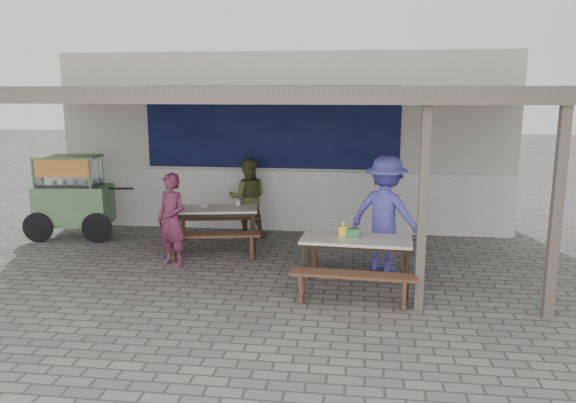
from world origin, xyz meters
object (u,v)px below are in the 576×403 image
(patron_right_table, at_px, (386,214))
(donation_box, at_px, (353,233))
(patron_street_side, at_px, (172,220))
(condiment_jar, at_px, (238,203))
(tissue_box, at_px, (343,231))
(condiment_bowl, at_px, (204,205))
(table_left, at_px, (215,212))
(bench_left_street, at_px, (213,240))
(vendor_cart, at_px, (72,194))
(patron_wall_side, at_px, (248,198))
(table_right, at_px, (356,244))
(bench_right_wall, at_px, (359,254))
(bench_right_street, at_px, (352,281))
(bench_left_wall, at_px, (217,222))

(patron_right_table, bearing_deg, donation_box, 87.89)
(patron_street_side, bearing_deg, condiment_jar, 82.90)
(tissue_box, bearing_deg, patron_street_side, 167.35)
(donation_box, bearing_deg, condiment_bowl, 146.34)
(table_left, distance_m, donation_box, 2.94)
(patron_right_table, xyz_separation_m, condiment_jar, (-2.55, 1.04, -0.10))
(patron_right_table, bearing_deg, bench_left_street, 23.22)
(vendor_cart, distance_m, patron_wall_side, 3.31)
(table_right, distance_m, tissue_box, 0.27)
(bench_left_street, distance_m, bench_right_wall, 2.43)
(vendor_cart, relative_size, donation_box, 10.67)
(bench_right_street, relative_size, patron_street_side, 1.09)
(bench_left_wall, relative_size, patron_street_side, 1.07)
(bench_left_street, relative_size, bench_left_wall, 1.00)
(table_left, bearing_deg, patron_wall_side, 58.09)
(bench_left_street, height_order, condiment_bowl, condiment_bowl)
(bench_left_street, distance_m, table_right, 2.62)
(patron_street_side, height_order, tissue_box, patron_street_side)
(vendor_cart, bearing_deg, table_left, -15.30)
(table_right, height_order, donation_box, donation_box)
(bench_right_street, xyz_separation_m, patron_street_side, (-2.87, 1.37, 0.41))
(patron_wall_side, height_order, donation_box, patron_wall_side)
(donation_box, bearing_deg, patron_street_side, 166.71)
(table_right, xyz_separation_m, patron_right_table, (0.43, 0.97, 0.22))
(bench_left_street, bearing_deg, donation_box, -35.66)
(table_left, distance_m, patron_right_table, 3.01)
(table_right, relative_size, patron_right_table, 0.87)
(bench_left_street, height_order, patron_wall_side, patron_wall_side)
(bench_left_wall, height_order, table_right, table_right)
(bench_left_street, relative_size, patron_right_table, 0.89)
(patron_street_side, bearing_deg, patron_right_table, 28.45)
(patron_wall_side, bearing_deg, bench_right_street, 111.68)
(bench_left_wall, bearing_deg, patron_right_table, -35.55)
(table_left, bearing_deg, bench_right_wall, -34.55)
(patron_wall_side, bearing_deg, vendor_cart, -0.15)
(table_right, height_order, condiment_bowl, condiment_bowl)
(bench_left_street, xyz_separation_m, table_right, (2.35, -1.10, 0.33))
(bench_left_street, bearing_deg, tissue_box, -35.59)
(bench_left_street, relative_size, bench_right_street, 0.98)
(vendor_cart, bearing_deg, tissue_box, -27.93)
(bench_right_street, relative_size, tissue_box, 11.89)
(condiment_bowl, bearing_deg, table_left, -23.41)
(patron_wall_side, height_order, condiment_bowl, patron_wall_side)
(condiment_jar, distance_m, condiment_bowl, 0.61)
(table_right, bearing_deg, bench_left_wall, 141.25)
(table_left, distance_m, patron_street_side, 1.08)
(table_left, height_order, bench_left_street, table_left)
(bench_left_wall, distance_m, condiment_bowl, 0.68)
(table_right, distance_m, bench_right_street, 0.72)
(bench_left_wall, height_order, patron_wall_side, patron_wall_side)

